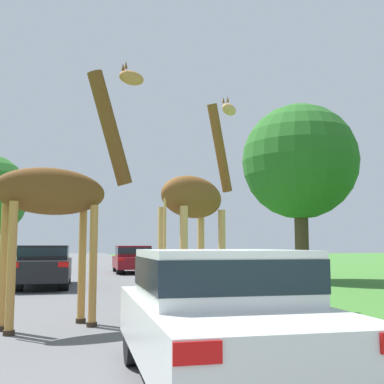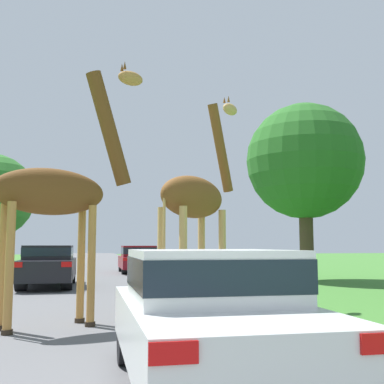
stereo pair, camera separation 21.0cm
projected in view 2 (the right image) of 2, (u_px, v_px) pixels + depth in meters
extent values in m
cube|color=#5B5B5E|center=(99.00, 270.00, 28.37)|extent=(7.02, 120.00, 0.00)
cylinder|color=tan|center=(202.00, 259.00, 11.66)|extent=(0.17, 0.17, 2.31)
cylinder|color=#2D2319|center=(202.00, 305.00, 11.54)|extent=(0.22, 0.22, 0.10)
cylinder|color=tan|center=(222.00, 259.00, 11.28)|extent=(0.17, 0.17, 2.31)
cylinder|color=#2D2319|center=(223.00, 307.00, 11.16)|extent=(0.22, 0.22, 0.10)
cylinder|color=tan|center=(161.00, 260.00, 10.50)|extent=(0.17, 0.17, 2.31)
cylinder|color=#2D2319|center=(161.00, 312.00, 10.38)|extent=(0.22, 0.22, 0.10)
cylinder|color=tan|center=(183.00, 261.00, 10.12)|extent=(0.17, 0.17, 2.31)
cylinder|color=#2D2319|center=(183.00, 314.00, 10.00)|extent=(0.22, 0.22, 0.10)
ellipsoid|color=brown|center=(193.00, 197.00, 11.05)|extent=(2.07, 1.92, 0.97)
cylinder|color=brown|center=(220.00, 148.00, 12.08)|extent=(0.86, 0.79, 2.20)
ellipsoid|color=tan|center=(230.00, 109.00, 12.56)|extent=(0.58, 0.55, 0.30)
cylinder|color=tan|center=(164.00, 223.00, 10.19)|extent=(0.06, 0.06, 1.27)
cone|color=brown|center=(224.00, 100.00, 12.50)|extent=(0.07, 0.07, 0.16)
cone|color=brown|center=(229.00, 99.00, 12.42)|extent=(0.07, 0.07, 0.16)
cylinder|color=#B77F3D|center=(81.00, 264.00, 9.33)|extent=(0.15, 0.15, 2.22)
cylinder|color=#2D2319|center=(80.00, 320.00, 9.21)|extent=(0.19, 0.19, 0.09)
cylinder|color=#B77F3D|center=(91.00, 265.00, 8.90)|extent=(0.15, 0.15, 2.22)
cylinder|color=#2D2319|center=(90.00, 324.00, 8.78)|extent=(0.19, 0.19, 0.09)
cylinder|color=#B77F3D|center=(2.00, 266.00, 8.52)|extent=(0.15, 0.15, 2.22)
cylinder|color=#2D2319|center=(0.00, 328.00, 8.40)|extent=(0.19, 0.19, 0.09)
cylinder|color=#B77F3D|center=(9.00, 267.00, 8.09)|extent=(0.15, 0.15, 2.22)
cylinder|color=#2D2319|center=(7.00, 332.00, 7.97)|extent=(0.19, 0.19, 0.09)
ellipsoid|color=brown|center=(50.00, 192.00, 8.86)|extent=(2.16, 1.35, 0.87)
cylinder|color=brown|center=(109.00, 129.00, 9.64)|extent=(1.04, 0.66, 2.29)
ellipsoid|color=#B77F3D|center=(131.00, 78.00, 10.02)|extent=(0.61, 0.43, 0.30)
cone|color=brown|center=(122.00, 67.00, 10.01)|extent=(0.07, 0.07, 0.16)
cone|color=brown|center=(125.00, 65.00, 9.90)|extent=(0.07, 0.07, 0.16)
cube|color=silver|center=(210.00, 329.00, 5.08)|extent=(1.78, 3.96, 0.59)
cube|color=silver|center=(209.00, 275.00, 5.14)|extent=(1.60, 1.78, 0.54)
cube|color=#19232D|center=(209.00, 272.00, 5.14)|extent=(1.62, 1.80, 0.32)
cube|color=red|center=(173.00, 353.00, 3.02)|extent=(0.32, 0.03, 0.14)
cube|color=red|center=(382.00, 343.00, 3.31)|extent=(0.32, 0.03, 0.14)
cylinder|color=black|center=(132.00, 335.00, 6.06)|extent=(0.36, 0.71, 0.71)
cylinder|color=black|center=(240.00, 331.00, 6.35)|extent=(0.36, 0.71, 0.71)
cylinder|color=black|center=(326.00, 380.00, 4.04)|extent=(0.36, 0.71, 0.71)
cube|color=maroon|center=(138.00, 262.00, 25.81)|extent=(1.93, 4.32, 0.60)
cube|color=maroon|center=(138.00, 251.00, 25.87)|extent=(1.73, 1.94, 0.58)
cube|color=#19232D|center=(138.00, 251.00, 25.87)|extent=(1.75, 1.96, 0.35)
cube|color=red|center=(127.00, 259.00, 23.56)|extent=(0.35, 0.03, 0.14)
cube|color=red|center=(158.00, 259.00, 23.88)|extent=(0.35, 0.03, 0.14)
cylinder|color=black|center=(122.00, 266.00, 26.88)|extent=(0.39, 0.62, 0.62)
cylinder|color=black|center=(150.00, 266.00, 27.20)|extent=(0.39, 0.62, 0.62)
cylinder|color=black|center=(126.00, 268.00, 24.36)|extent=(0.39, 0.62, 0.62)
cylinder|color=black|center=(156.00, 268.00, 24.68)|extent=(0.39, 0.62, 0.62)
cube|color=black|center=(48.00, 269.00, 17.16)|extent=(1.80, 4.79, 0.68)
cube|color=black|center=(49.00, 252.00, 17.23)|extent=(1.62, 2.16, 0.49)
cube|color=#19232D|center=(49.00, 252.00, 17.23)|extent=(1.63, 2.18, 0.29)
cube|color=red|center=(17.00, 265.00, 14.70)|extent=(0.32, 0.03, 0.16)
cube|color=red|center=(67.00, 264.00, 15.00)|extent=(0.32, 0.03, 0.16)
cylinder|color=black|center=(32.00, 275.00, 18.38)|extent=(0.36, 0.70, 0.70)
cylinder|color=black|center=(71.00, 274.00, 18.68)|extent=(0.36, 0.70, 0.70)
cylinder|color=black|center=(21.00, 280.00, 15.59)|extent=(0.36, 0.70, 0.70)
cylinder|color=black|center=(67.00, 279.00, 15.88)|extent=(0.36, 0.70, 0.70)
cylinder|color=#4C3828|center=(306.00, 229.00, 20.32)|extent=(0.58, 0.58, 4.32)
sphere|color=#286623|center=(304.00, 161.00, 20.64)|extent=(4.96, 4.96, 4.96)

